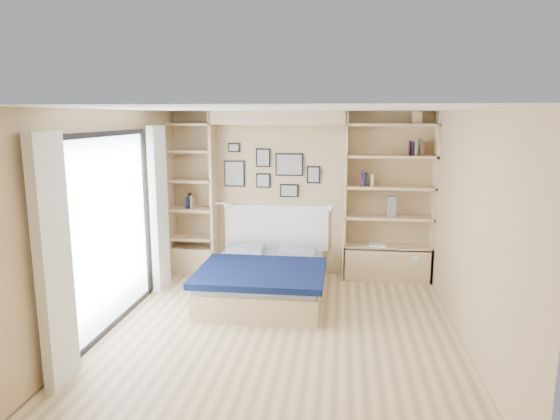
# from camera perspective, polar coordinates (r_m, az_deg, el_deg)

# --- Properties ---
(ground) EXTENTS (4.50, 4.50, 0.00)m
(ground) POSITION_cam_1_polar(r_m,az_deg,el_deg) (5.85, 0.12, -13.80)
(ground) COLOR #DFBD81
(ground) RESTS_ON ground
(room_shell) EXTENTS (4.50, 4.50, 4.50)m
(room_shell) POSITION_cam_1_polar(r_m,az_deg,el_deg) (7.01, -1.48, -0.38)
(room_shell) COLOR tan
(room_shell) RESTS_ON ground
(bed) EXTENTS (1.62, 2.15, 1.07)m
(bed) POSITION_cam_1_polar(r_m,az_deg,el_deg) (6.81, -1.71, -7.79)
(bed) COLOR tan
(bed) RESTS_ON ground
(photo_gallery) EXTENTS (1.48, 0.02, 0.82)m
(photo_gallery) POSITION_cam_1_polar(r_m,az_deg,el_deg) (7.63, -1.20, 4.53)
(photo_gallery) COLOR black
(photo_gallery) RESTS_ON ground
(reading_lamps) EXTENTS (1.92, 0.12, 0.15)m
(reading_lamps) POSITION_cam_1_polar(r_m,az_deg,el_deg) (7.46, -0.28, 0.48)
(reading_lamps) COLOR silver
(reading_lamps) RESTS_ON ground
(shelf_decor) EXTENTS (3.52, 0.23, 2.03)m
(shelf_decor) POSITION_cam_1_polar(r_m,az_deg,el_deg) (7.40, 10.63, 4.86)
(shelf_decor) COLOR maroon
(shelf_decor) RESTS_ON ground
(deck_chair) EXTENTS (0.61, 0.89, 0.84)m
(deck_chair) POSITION_cam_1_polar(r_m,az_deg,el_deg) (7.05, -24.57, -7.00)
(deck_chair) COLOR tan
(deck_chair) RESTS_ON ground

